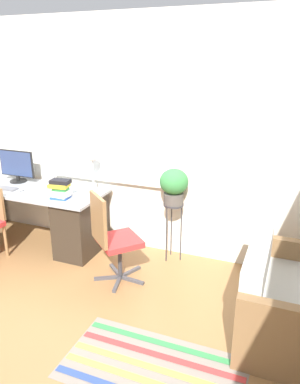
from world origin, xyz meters
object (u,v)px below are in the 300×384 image
book_stack (60,189)px  couch_loveseat (290,305)px  monitor (17,166)px  potted_plant (174,185)px  desk_lamp (92,163)px  mouse (22,190)px  keyboard (3,188)px  plant_stand (173,212)px  office_chair_swivel (112,237)px

book_stack → couch_loveseat: 2.62m
monitor → potted_plant: monitor is taller
monitor → desk_lamp: 1.09m
mouse → couch_loveseat: size_ratio=0.07×
monitor → keyboard: size_ratio=1.33×
keyboard → plant_stand: bearing=10.2°
keyboard → office_chair_swivel: (1.63, -0.30, -0.23)m
mouse → potted_plant: size_ratio=0.19×
couch_loveseat → desk_lamp: bearing=70.1°
monitor → potted_plant: size_ratio=1.26×
monitor → office_chair_swivel: size_ratio=0.52×
keyboard → book_stack: size_ratio=1.52×
book_stack → office_chair_swivel: bearing=-19.2°
mouse → book_stack: bearing=-3.6°
office_chair_swivel → plant_stand: bearing=-81.4°
potted_plant → keyboard: bearing=-169.8°
potted_plant → monitor: bearing=-178.2°
monitor → plant_stand: 2.12m
couch_loveseat → plant_stand: couch_loveseat is taller
monitor → book_stack: size_ratio=2.02×
plant_stand → couch_loveseat: bearing=-33.1°
couch_loveseat → office_chair_swivel: bearing=83.8°
monitor → book_stack: 0.94m
mouse → desk_lamp: desk_lamp is taller
desk_lamp → couch_loveseat: (2.32, -0.84, -0.79)m
monitor → couch_loveseat: (3.40, -0.79, -0.65)m
monitor → office_chair_swivel: monitor is taller
desk_lamp → office_chair_swivel: (0.58, -0.65, -0.57)m
office_chair_swivel → potted_plant: 0.89m
mouse → potted_plant: potted_plant is taller
mouse → plant_stand: mouse is taller
mouse → book_stack: size_ratio=0.31×
book_stack → couch_loveseat: size_ratio=0.21×
keyboard → book_stack: bearing=-1.6°
book_stack → potted_plant: 1.28m
plant_stand → potted_plant: (-0.00, -0.00, 0.33)m
desk_lamp → potted_plant: (1.01, 0.01, -0.15)m
couch_loveseat → potted_plant: size_ratio=2.89×
office_chair_swivel → plant_stand: office_chair_swivel is taller
office_chair_swivel → plant_stand: size_ratio=1.41×
plant_stand → office_chair_swivel: bearing=-122.8°
plant_stand → book_stack: bearing=-162.0°
potted_plant → mouse: bearing=-168.7°
mouse → monitor: bearing=135.2°
monitor → book_stack: (0.88, -0.33, -0.09)m
plant_stand → desk_lamp: bearing=-179.2°
desk_lamp → potted_plant: desk_lamp is taller
book_stack → office_chair_swivel: (0.78, -0.27, -0.33)m
plant_stand → potted_plant: size_ratio=1.72×
monitor → mouse: (0.29, -0.29, -0.19)m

